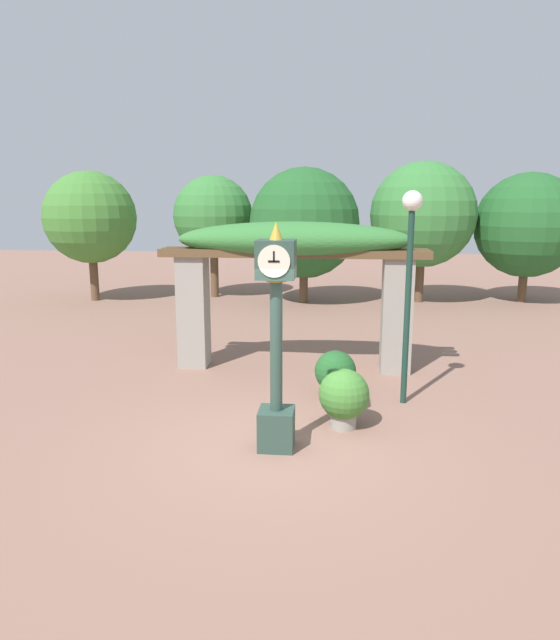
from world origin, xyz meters
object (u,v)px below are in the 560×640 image
at_px(pedestal_clock, 276,343).
at_px(potted_plant_near_right, 335,373).
at_px(potted_plant_near_left, 344,396).
at_px(lamp_post, 410,255).

relative_size(pedestal_clock, potted_plant_near_right, 3.73).
bearing_deg(potted_plant_near_left, pedestal_clock, -138.69).
xyz_separation_m(potted_plant_near_left, potted_plant_near_right, (-0.13, 1.34, -0.05)).
distance_m(pedestal_clock, potted_plant_near_left, 1.58).
height_order(pedestal_clock, potted_plant_near_left, pedestal_clock).
bearing_deg(lamp_post, potted_plant_near_left, -130.68).
bearing_deg(pedestal_clock, lamp_post, 45.79).
height_order(pedestal_clock, potted_plant_near_right, pedestal_clock).
bearing_deg(pedestal_clock, potted_plant_near_left, 41.31).
xyz_separation_m(potted_plant_near_left, lamp_post, (1.01, 1.18, 1.99)).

